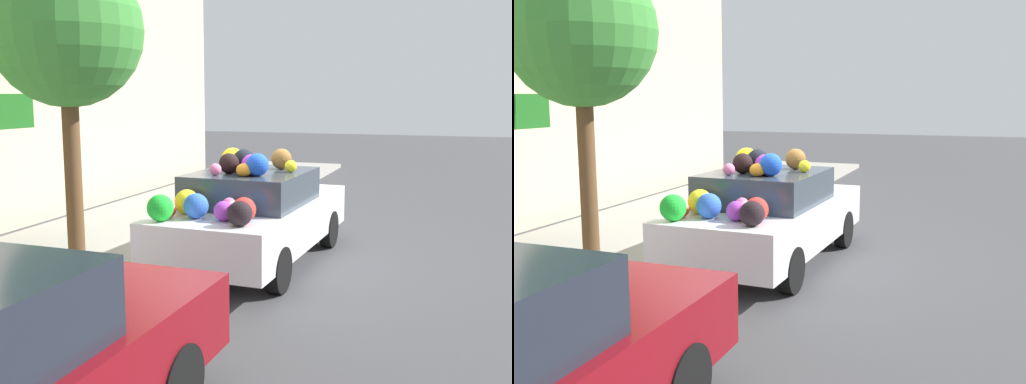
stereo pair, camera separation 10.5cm
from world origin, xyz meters
TOP-DOWN VIEW (x-y plane):
  - ground_plane at (0.00, 0.00)m, footprint 60.00×60.00m
  - sidewalk_curb at (0.00, 2.70)m, footprint 24.00×3.20m
  - street_tree at (-1.04, 2.33)m, footprint 2.10×2.10m
  - fire_hydrant at (2.73, 1.55)m, footprint 0.20×0.20m
  - art_car at (-0.10, -0.03)m, footprint 4.03×1.85m

SIDE VIEW (x-z plane):
  - ground_plane at x=0.00m, z-range 0.00..0.00m
  - sidewalk_curb at x=0.00m, z-range 0.00..0.12m
  - fire_hydrant at x=2.73m, z-range 0.12..0.82m
  - art_car at x=-0.10m, z-range -0.10..1.58m
  - street_tree at x=-1.04m, z-range 1.16..5.39m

